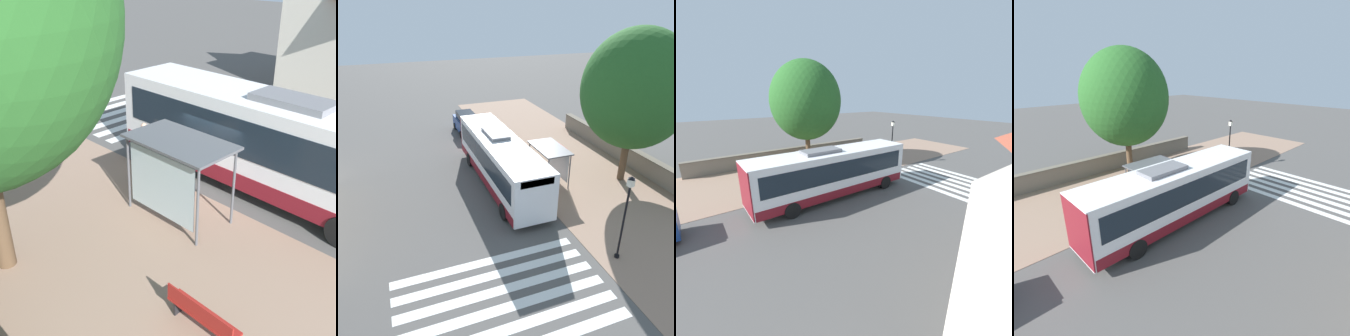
# 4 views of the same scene
# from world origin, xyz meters

# --- Properties ---
(ground_plane) EXTENTS (120.00, 120.00, 0.00)m
(ground_plane) POSITION_xyz_m (0.00, 0.00, 0.00)
(ground_plane) COLOR #514F4C
(ground_plane) RESTS_ON ground
(sidewalk_plaza) EXTENTS (9.00, 44.00, 0.02)m
(sidewalk_plaza) POSITION_xyz_m (-4.50, 0.00, 0.01)
(sidewalk_plaza) COLOR #937560
(sidewalk_plaza) RESTS_ON ground
(crosswalk_stripes) EXTENTS (9.00, 5.25, 0.01)m
(crosswalk_stripes) POSITION_xyz_m (5.00, 8.15, 0.00)
(crosswalk_stripes) COLOR silver
(crosswalk_stripes) RESTS_ON ground
(stone_wall) EXTENTS (0.60, 20.00, 1.44)m
(stone_wall) POSITION_xyz_m (-8.55, 0.00, 0.73)
(stone_wall) COLOR slate
(stone_wall) RESTS_ON ground
(bus) EXTENTS (2.67, 11.50, 3.53)m
(bus) POSITION_xyz_m (1.80, -1.31, 1.83)
(bus) COLOR white
(bus) RESTS_ON ground
(bus_shelter) EXTENTS (1.88, 3.22, 2.58)m
(bus_shelter) POSITION_xyz_m (-1.63, -0.50, 2.16)
(bus_shelter) COLOR #515459
(bus_shelter) RESTS_ON ground
(pedestrian) EXTENTS (0.34, 0.23, 1.72)m
(pedestrian) POSITION_xyz_m (0.22, 3.02, 1.01)
(pedestrian) COLOR #2D3347
(pedestrian) RESTS_ON ground
(bench) EXTENTS (0.40, 1.82, 0.88)m
(bench) POSITION_xyz_m (-4.46, -4.09, 0.48)
(bench) COLOR maroon
(bench) RESTS_ON ground
(street_lamp_near) EXTENTS (0.28, 0.28, 4.50)m
(street_lamp_near) POSITION_xyz_m (-1.06, 7.71, 2.66)
(street_lamp_near) COLOR black
(street_lamp_near) RESTS_ON ground
(shade_tree) EXTENTS (6.86, 6.86, 10.11)m
(shade_tree) POSITION_xyz_m (-6.45, 1.05, 6.32)
(shade_tree) COLOR brown
(shade_tree) RESTS_ON ground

